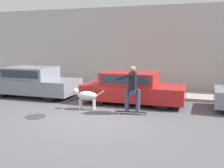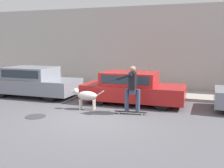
{
  "view_description": "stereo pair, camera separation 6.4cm",
  "coord_description": "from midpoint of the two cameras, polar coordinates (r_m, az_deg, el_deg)",
  "views": [
    {
      "loc": [
        3.16,
        -7.78,
        2.46
      ],
      "look_at": [
        0.16,
        1.33,
        0.95
      ],
      "focal_mm": 42.0,
      "sensor_mm": 36.0,
      "label": 1
    },
    {
      "loc": [
        3.22,
        -7.76,
        2.46
      ],
      "look_at": [
        0.16,
        1.33,
        0.95
      ],
      "focal_mm": 42.0,
      "sensor_mm": 36.0,
      "label": 2
    }
  ],
  "objects": [
    {
      "name": "ground_plane",
      "position": [
        8.75,
        -3.94,
        -7.4
      ],
      "size": [
        36.0,
        36.0,
        0.0
      ],
      "primitive_type": "plane",
      "color": "#545459"
    },
    {
      "name": "back_wall",
      "position": [
        14.06,
        5.19,
        7.73
      ],
      "size": [
        32.0,
        0.3,
        4.34
      ],
      "color": "#B2ADA8",
      "rests_on": "ground_plane"
    },
    {
      "name": "sidewalk_curb",
      "position": [
        13.07,
        3.82,
        -1.67
      ],
      "size": [
        30.0,
        2.16,
        0.12
      ],
      "color": "#A39E93",
      "rests_on": "ground_plane"
    },
    {
      "name": "parked_car_0",
      "position": [
        12.68,
        -16.97,
        0.4
      ],
      "size": [
        4.13,
        1.86,
        1.35
      ],
      "rotation": [
        0.0,
        0.0,
        0.0
      ],
      "color": "black",
      "rests_on": "ground_plane"
    },
    {
      "name": "parked_car_1",
      "position": [
        10.7,
        4.26,
        -0.94
      ],
      "size": [
        4.1,
        1.75,
        1.3
      ],
      "rotation": [
        0.0,
        0.0,
        0.0
      ],
      "color": "black",
      "rests_on": "ground_plane"
    },
    {
      "name": "dog",
      "position": [
        9.75,
        -5.88,
        -2.57
      ],
      "size": [
        1.23,
        0.42,
        0.79
      ],
      "rotation": [
        0.0,
        0.0,
        3.26
      ],
      "color": "beige",
      "rests_on": "ground_plane"
    },
    {
      "name": "skateboarder",
      "position": [
        9.02,
        4.21,
        -0.66
      ],
      "size": [
        2.68,
        0.61,
        1.69
      ],
      "rotation": [
        0.0,
        0.0,
        3.23
      ],
      "color": "beige",
      "rests_on": "ground_plane"
    },
    {
      "name": "manhole_cover",
      "position": [
        9.25,
        -16.48,
        -6.82
      ],
      "size": [
        0.68,
        0.68,
        0.01
      ],
      "color": "#38383D",
      "rests_on": "ground_plane"
    }
  ]
}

